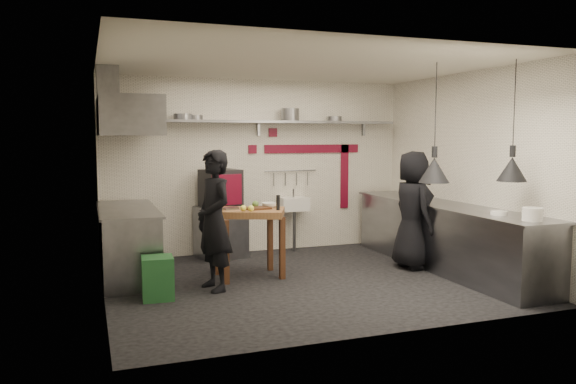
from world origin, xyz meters
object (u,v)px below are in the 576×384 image
object	(u,v)px
oven_stand	(221,232)
chef_right	(413,210)
combi_oven	(221,188)
prep_table	(249,243)
green_bin	(158,278)
chef_left	(214,220)

from	to	relation	value
oven_stand	chef_right	xyz separation A→B (m)	(2.43, -1.62, 0.44)
combi_oven	chef_right	xyz separation A→B (m)	(2.44, -1.59, -0.25)
prep_table	green_bin	bearing A→B (deg)	-130.62
oven_stand	green_bin	distance (m)	2.32
combi_oven	prep_table	xyz separation A→B (m)	(0.09, -1.30, -0.63)
chef_left	chef_right	size ratio (longest dim) A/B	1.03
chef_right	prep_table	bearing A→B (deg)	85.95
oven_stand	chef_left	xyz separation A→B (m)	(-0.49, -1.80, 0.46)
oven_stand	green_bin	bearing A→B (deg)	-135.35
chef_left	combi_oven	bearing A→B (deg)	150.45
oven_stand	prep_table	size ratio (longest dim) A/B	0.87
oven_stand	prep_table	xyz separation A→B (m)	(0.08, -1.34, 0.06)
combi_oven	prep_table	distance (m)	1.45
green_bin	chef_left	size ratio (longest dim) A/B	0.29
combi_oven	prep_table	world-z (taller)	combi_oven
green_bin	prep_table	size ratio (longest dim) A/B	0.54
combi_oven	chef_left	xyz separation A→B (m)	(-0.49, -1.77, -0.23)
chef_right	oven_stand	bearing A→B (deg)	59.18
oven_stand	combi_oven	distance (m)	0.69
green_bin	chef_right	world-z (taller)	chef_right
oven_stand	green_bin	world-z (taller)	oven_stand
green_bin	chef_left	bearing A→B (deg)	13.80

